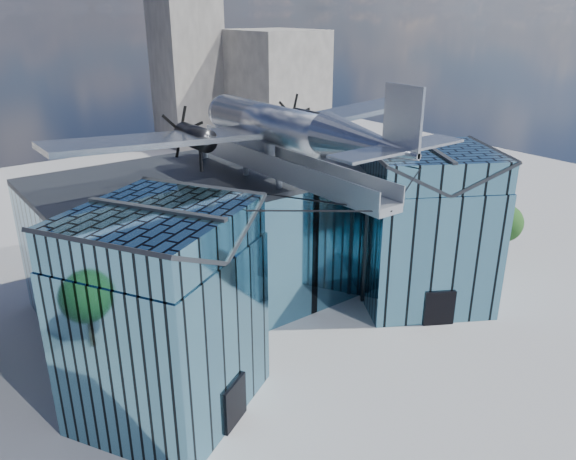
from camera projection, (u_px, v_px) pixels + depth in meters
ground_plane at (305, 336)px, 38.59m from camera, size 120.00×120.00×0.00m
museum at (257, 236)px, 40.87m from camera, size 32.88×24.50×17.60m
bg_towers at (74, 99)px, 73.23m from camera, size 77.00×24.50×26.00m
tree_plaza_e at (504, 223)px, 48.96m from camera, size 3.73×3.73×5.21m
tree_side_e at (483, 183)px, 60.76m from camera, size 4.13×4.13×4.93m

